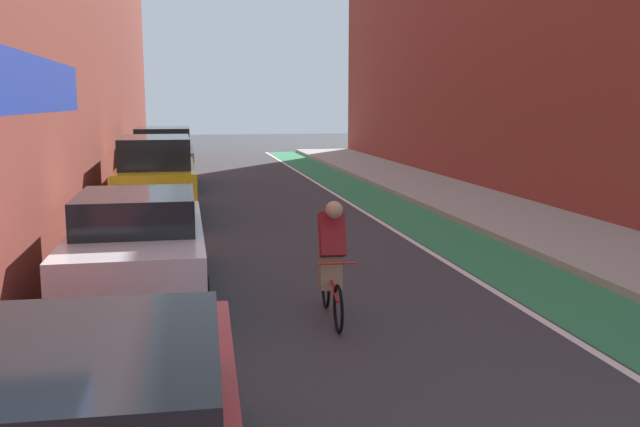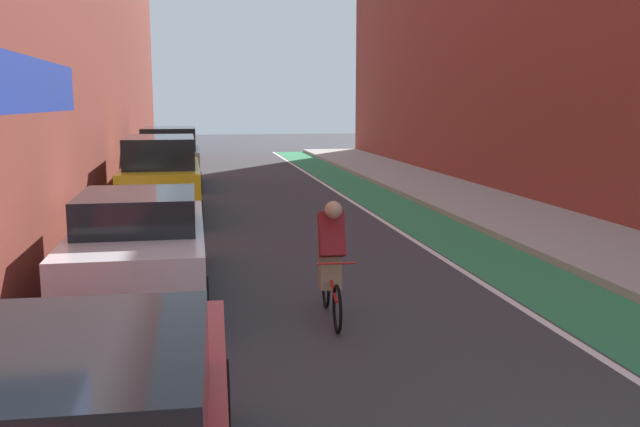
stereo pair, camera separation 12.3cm
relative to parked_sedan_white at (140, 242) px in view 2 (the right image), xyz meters
The scene contains 8 objects.
ground_plane 7.10m from the parked_sedan_white, 65.67° to the left, with size 88.97×88.97×0.00m, color #38383D.
bike_lane_paint 10.42m from the parked_sedan_white, 54.26° to the left, with size 1.60×40.44×0.00m, color #2D8451.
lane_divider_stripe 9.92m from the parked_sedan_white, 58.49° to the left, with size 0.12×40.44×0.00m, color white.
sidewalk_right 11.92m from the parked_sedan_white, 45.11° to the left, with size 3.06×40.44×0.14m, color #A8A59E.
parked_sedan_white is the anchor object (origin of this frame).
parked_suv_yellow_cab 6.93m from the parked_sedan_white, 89.99° to the left, with size 1.91×4.79×1.98m.
parked_suv_silver 13.17m from the parked_sedan_white, 90.00° to the left, with size 1.98×4.69×1.98m.
cyclist_mid 2.99m from the parked_sedan_white, 33.35° to the right, with size 0.48×1.65×1.58m.
Camera 2 is at (-2.09, -0.29, 2.79)m, focal length 38.57 mm.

